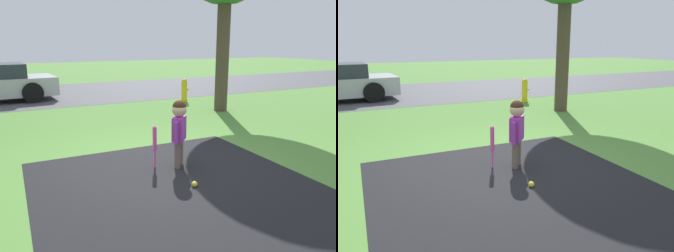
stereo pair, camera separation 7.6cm
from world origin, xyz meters
The scene contains 7 objects.
ground_plane centered at (0.00, 0.00, 0.00)m, with size 60.00×60.00×0.00m, color #518438.
driveway_strip centered at (-0.23, -2.50, 0.00)m, with size 3.79×7.00×0.01m.
street_strip centered at (0.00, 8.62, 0.00)m, with size 40.00×6.00×0.01m.
child centered at (0.16, -0.19, 0.70)m, with size 0.32×0.34×1.08m.
baseball_bat centered at (-0.22, -0.10, 0.45)m, with size 0.06×0.06×0.69m.
sports_ball centered at (-0.01, -0.98, 0.04)m, with size 0.08×0.08×0.08m.
fire_hydrant centered at (3.05, 4.95, 0.38)m, with size 0.27×0.24×0.78m.
Camera 1 is at (-2.15, -4.57, 1.94)m, focal length 35.00 mm.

